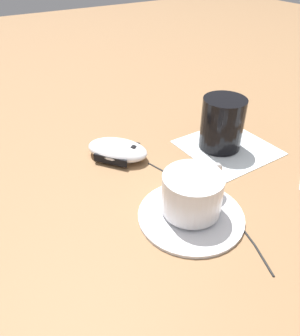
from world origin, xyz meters
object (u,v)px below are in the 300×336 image
at_px(saucer, 191,214).
at_px(drinking_glass, 222,123).
at_px(coffee_cup, 193,192).
at_px(computer_mouse, 118,150).

xyz_separation_m(saucer, drinking_glass, (0.12, -0.16, 0.04)).
bearing_deg(drinking_glass, coffee_cup, 126.61).
distance_m(coffee_cup, drinking_glass, 0.19).
height_order(saucer, coffee_cup, coffee_cup).
height_order(computer_mouse, drinking_glass, drinking_glass).
bearing_deg(saucer, drinking_glass, -52.89).
xyz_separation_m(computer_mouse, drinking_glass, (-0.07, -0.18, 0.03)).
distance_m(computer_mouse, drinking_glass, 0.19).
height_order(coffee_cup, drinking_glass, drinking_glass).
bearing_deg(drinking_glass, saucer, 127.11).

